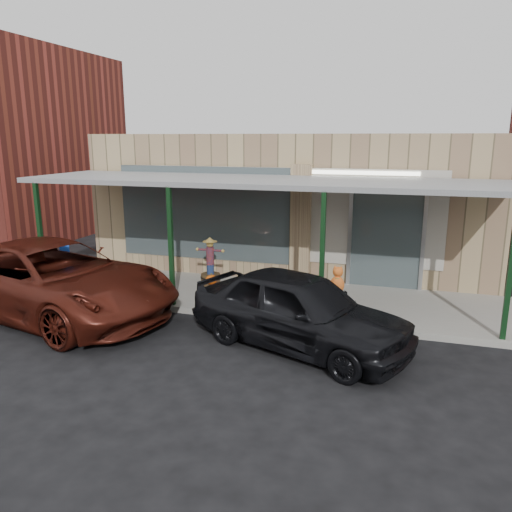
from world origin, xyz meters
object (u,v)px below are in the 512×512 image
(barrel_pumpkin, at_px, (212,289))
(parked_sedan, at_px, (299,310))
(barrel_scarecrow, at_px, (210,270))
(handicap_sign, at_px, (65,259))
(car_maroon, at_px, (52,279))

(barrel_pumpkin, xyz_separation_m, parked_sedan, (2.66, -1.96, 0.40))
(parked_sedan, bearing_deg, barrel_pumpkin, 74.69)
(barrel_scarecrow, height_order, parked_sedan, parked_sedan)
(handicap_sign, bearing_deg, parked_sedan, -22.94)
(handicap_sign, height_order, parked_sedan, parked_sedan)
(handicap_sign, distance_m, car_maroon, 1.52)
(barrel_scarecrow, height_order, barrel_pumpkin, barrel_scarecrow)
(barrel_scarecrow, relative_size, parked_sedan, 0.28)
(barrel_pumpkin, relative_size, handicap_sign, 0.50)
(handicap_sign, height_order, car_maroon, car_maroon)
(barrel_pumpkin, distance_m, car_maroon, 3.78)
(barrel_pumpkin, distance_m, handicap_sign, 3.99)
(handicap_sign, xyz_separation_m, car_maroon, (0.65, -1.36, -0.12))
(barrel_scarecrow, bearing_deg, handicap_sign, -166.36)
(barrel_pumpkin, bearing_deg, handicap_sign, -173.03)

